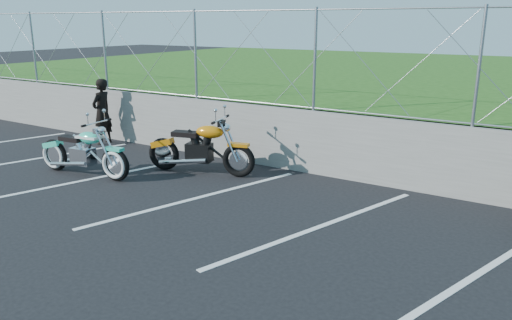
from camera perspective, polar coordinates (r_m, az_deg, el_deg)
The scene contains 8 objects.
ground at distance 8.27m, azimuth -10.93°, elevation -6.25°, with size 90.00×90.00×0.00m, color black.
retaining_wall at distance 10.76m, azimuth 1.67°, elevation 2.77°, with size 30.00×0.22×1.30m, color slate.
grass_field at distance 19.91m, azimuth 16.69°, elevation 8.05°, with size 30.00×20.00×1.30m, color #224E14.
chain_link_fence at distance 10.52m, azimuth 1.74°, elevation 11.57°, with size 28.00×0.03×2.00m.
parking_lines at distance 8.31m, azimuth -0.06°, elevation -5.82°, with size 18.29×4.31×0.01m.
cruiser_turquoise at distance 10.62m, azimuth -19.02°, elevation 0.68°, with size 2.31×0.73×1.15m.
naked_orange at distance 10.24m, azimuth -6.24°, elevation 1.17°, with size 2.31×0.86×1.17m.
person_standing at distance 13.24m, azimuth -17.19°, elevation 5.30°, with size 0.61×0.40×1.66m, color black.
Camera 1 is at (5.34, -5.53, 3.03)m, focal length 35.00 mm.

